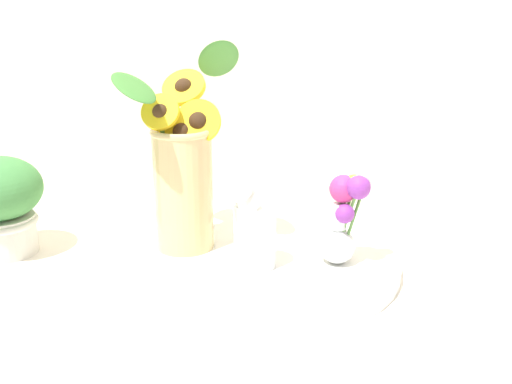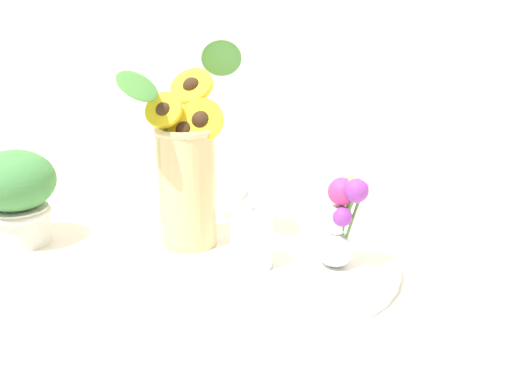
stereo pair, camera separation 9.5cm
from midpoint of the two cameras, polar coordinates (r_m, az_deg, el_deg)
ground_plane at (r=0.90m, az=0.37°, el=-10.05°), size 6.00×6.00×0.00m
serving_tray at (r=0.99m, az=2.76°, el=-6.53°), size 0.47×0.47×0.02m
mason_jar_sunflowers at (r=0.98m, az=-3.88°, el=2.49°), size 0.23×0.22×0.35m
vase_small_center at (r=0.91m, az=2.22°, el=-2.99°), size 0.07×0.09×0.16m
vase_bulb_right at (r=0.93m, az=11.22°, el=-2.52°), size 0.08×0.06×0.16m
potted_plant at (r=1.12m, az=-19.70°, el=-0.14°), size 0.14×0.14×0.17m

